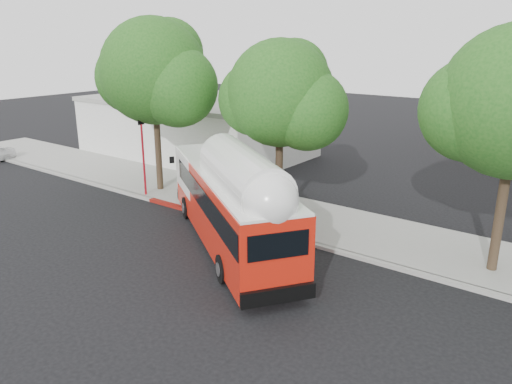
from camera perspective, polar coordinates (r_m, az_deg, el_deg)
ground at (r=20.09m, az=-4.82°, el=-8.19°), size 120.00×120.00×0.00m
sidewalk at (r=24.89m, az=5.13°, el=-2.84°), size 60.00×5.00×0.15m
curb_strip at (r=22.86m, az=1.67°, el=-4.66°), size 60.00×0.30×0.15m
red_curb_segment at (r=24.58m, az=-4.06°, el=-3.07°), size 10.00×0.32×0.16m
street_tree_left at (r=28.17m, az=-10.86°, el=12.92°), size 6.67×5.80×9.74m
street_tree_mid at (r=23.47m, az=3.69°, el=10.63°), size 5.75×5.00×8.62m
low_commercial_bldg at (r=38.47m, az=-6.78°, el=7.53°), size 16.20×10.20×4.25m
transit_bus at (r=21.15m, az=-2.96°, el=-1.68°), size 11.60×9.06×3.74m
signal_pole at (r=28.18m, az=-12.74°, el=3.78°), size 0.12×0.41×4.35m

